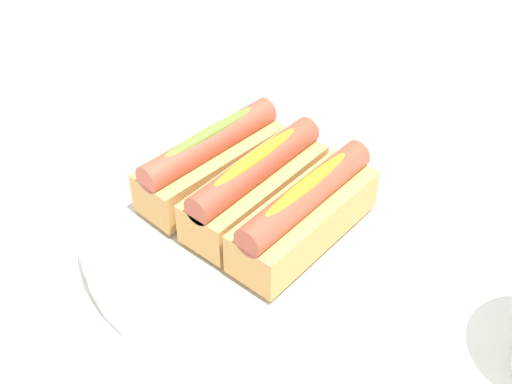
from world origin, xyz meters
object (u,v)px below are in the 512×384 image
Objects in this scene: hotdog_side at (305,213)px; serving_bowl at (256,220)px; hotdog_back at (256,185)px; hotdog_front at (211,160)px.

serving_bowl is at bearing -90.79° from hotdog_side.
hotdog_back and hotdog_side have the same top height.
hotdog_front is (-0.00, -0.05, 0.04)m from serving_bowl.
hotdog_side is at bearing 89.21° from serving_bowl.
hotdog_front and hotdog_back have the same top height.
hotdog_side is at bearing 89.21° from hotdog_front.
hotdog_side reaches higher than serving_bowl.
hotdog_back is at bearing -90.79° from hotdog_side.
serving_bowl is 0.04m from hotdog_back.
hotdog_back is at bearing 89.21° from hotdog_front.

